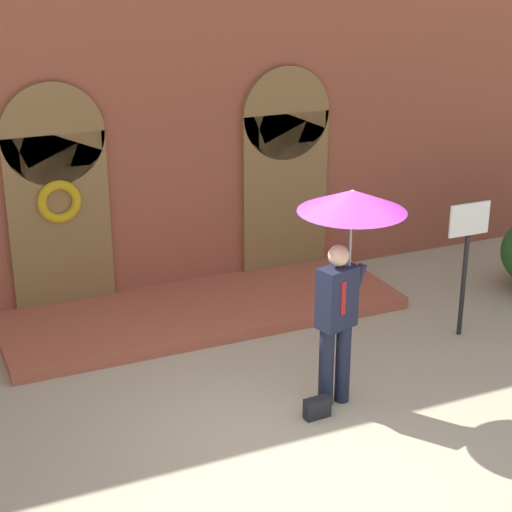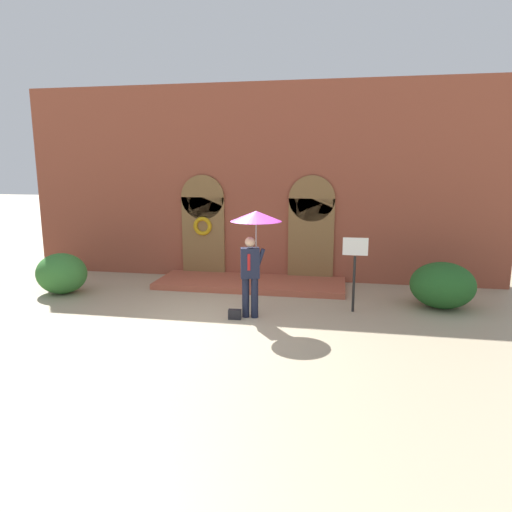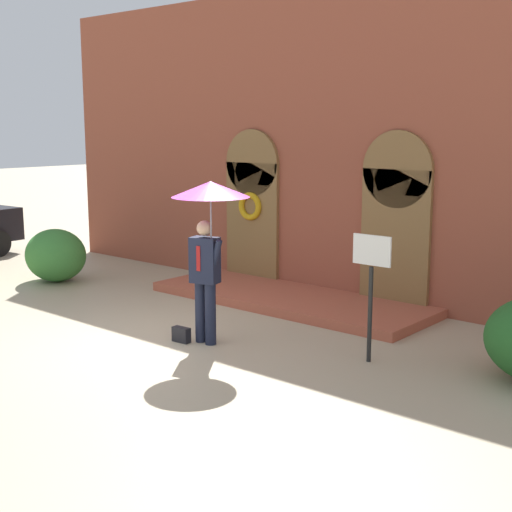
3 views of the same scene
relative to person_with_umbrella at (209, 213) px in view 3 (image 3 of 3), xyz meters
name	(u,v)px [view 3 (image 3 of 3)]	position (x,y,z in m)	size (l,w,h in m)	color
ground_plane	(161,343)	(-0.61, -0.42, -1.91)	(80.00, 80.00, 0.00)	tan
building_facade	(327,150)	(-0.61, 3.74, 0.77)	(14.00, 2.30, 5.60)	brown
person_with_umbrella	(209,213)	(0.00, 0.00, 0.00)	(1.10, 1.10, 2.36)	#191E33
handbag	(181,335)	(-0.40, -0.20, -1.80)	(0.28, 0.12, 0.22)	black
sign_post	(371,277)	(2.15, 0.82, -0.75)	(0.56, 0.06, 1.72)	black
shrub_left	(56,255)	(-5.34, 1.03, -1.38)	(1.32, 1.15, 1.07)	#387A33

